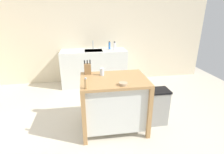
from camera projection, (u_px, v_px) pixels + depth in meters
ground_plane at (111, 134)px, 2.83m from camera, size 6.96×6.96×0.00m
wall_back at (97, 33)px, 4.65m from camera, size 5.96×0.10×2.60m
kitchen_island at (114, 101)px, 2.83m from camera, size 1.02×0.75×0.88m
knife_block at (88, 69)px, 2.86m from camera, size 0.11×0.09×0.24m
bowl_ceramic_wide at (123, 84)px, 2.44m from camera, size 0.12×0.12×0.04m
drinking_cup at (102, 72)px, 2.81m from camera, size 0.07×0.07×0.12m
pepper_grinder at (86, 83)px, 2.31m from camera, size 0.04×0.04×0.16m
trash_bin at (157, 106)px, 3.01m from camera, size 0.36×0.28×0.63m
sink_counter at (94, 68)px, 4.60m from camera, size 1.65×0.60×0.92m
sink_faucet at (93, 45)px, 4.53m from camera, size 0.02×0.02×0.22m
bottle_dish_soap at (115, 46)px, 4.40m from camera, size 0.07×0.07×0.22m
bottle_hand_soap at (109, 46)px, 4.54m from camera, size 0.05×0.05×0.20m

